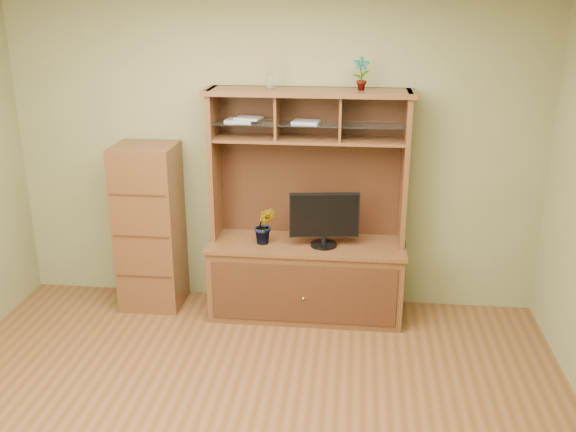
# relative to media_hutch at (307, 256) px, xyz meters

# --- Properties ---
(room) EXTENTS (4.54, 4.04, 2.74)m
(room) POSITION_rel_media_hutch_xyz_m (-0.30, -1.73, 0.83)
(room) COLOR #593619
(room) RESTS_ON ground
(media_hutch) EXTENTS (1.66, 0.61, 1.90)m
(media_hutch) POSITION_rel_media_hutch_xyz_m (0.00, 0.00, 0.00)
(media_hutch) COLOR #442713
(media_hutch) RESTS_ON room
(monitor) EXTENTS (0.57, 0.22, 0.45)m
(monitor) POSITION_rel_media_hutch_xyz_m (0.15, -0.08, 0.37)
(monitor) COLOR black
(monitor) RESTS_ON media_hutch
(orchid_plant) EXTENTS (0.18, 0.14, 0.32)m
(orchid_plant) POSITION_rel_media_hutch_xyz_m (-0.34, -0.08, 0.29)
(orchid_plant) COLOR #29511B
(orchid_plant) RESTS_ON media_hutch
(top_plant) EXTENTS (0.14, 0.10, 0.26)m
(top_plant) POSITION_rel_media_hutch_xyz_m (0.40, 0.08, 1.51)
(top_plant) COLOR #3E6A25
(top_plant) RESTS_ON media_hutch
(reed_diffuser) EXTENTS (0.06, 0.06, 0.31)m
(reed_diffuser) POSITION_rel_media_hutch_xyz_m (-0.31, 0.08, 1.50)
(reed_diffuser) COLOR silver
(reed_diffuser) RESTS_ON media_hutch
(magazines) EXTENTS (0.77, 0.20, 0.04)m
(magazines) POSITION_rel_media_hutch_xyz_m (-0.36, 0.08, 1.13)
(magazines) COLOR #ACACB0
(magazines) RESTS_ON media_hutch
(side_cabinet) EXTENTS (0.51, 0.47, 1.43)m
(side_cabinet) POSITION_rel_media_hutch_xyz_m (-1.36, 0.02, 0.19)
(side_cabinet) COLOR #442713
(side_cabinet) RESTS_ON room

